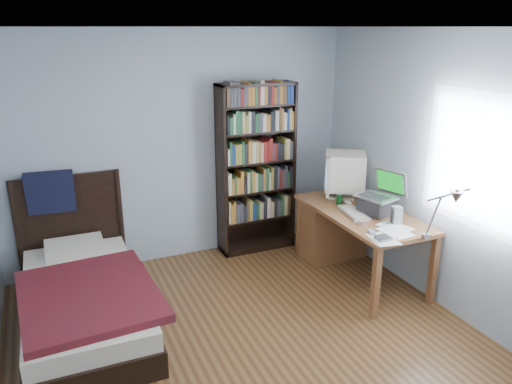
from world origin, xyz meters
TOP-DOWN VIEW (x-y plane):
  - room at (0.03, -0.00)m, footprint 4.20×4.24m
  - desk at (1.50, 1.24)m, footprint 0.75×1.51m
  - crt_monitor at (1.57, 1.30)m, footprint 0.61×0.56m
  - laptop at (1.60, 0.73)m, footprint 0.44×0.42m
  - desk_lamp at (1.52, -0.29)m, footprint 0.22×0.49m
  - keyboard at (1.38, 0.81)m, footprint 0.22×0.43m
  - speaker at (1.60, 0.43)m, footprint 0.11×0.11m
  - soda_can at (1.40, 1.10)m, footprint 0.06×0.06m
  - mouse at (1.50, 1.07)m, footprint 0.06×0.11m
  - phone_silver at (1.29, 0.57)m, footprint 0.09×0.11m
  - phone_grey at (1.25, 0.33)m, footprint 0.08×0.11m
  - external_drive at (1.26, 0.18)m, footprint 0.12×0.12m
  - bookshelf at (0.82, 1.94)m, footprint 0.87×0.30m
  - bed at (-1.20, 1.13)m, footprint 1.13×2.08m

SIDE VIEW (x-z plane):
  - bed at x=-1.20m, z-range -0.33..0.84m
  - desk at x=1.50m, z-range 0.05..0.78m
  - phone_silver at x=1.29m, z-range 0.73..0.75m
  - phone_grey at x=1.25m, z-range 0.73..0.75m
  - external_drive at x=1.26m, z-range 0.73..0.75m
  - keyboard at x=1.38m, z-range 0.72..0.76m
  - mouse at x=1.50m, z-range 0.73..0.77m
  - soda_can at x=1.40m, z-range 0.73..0.85m
  - speaker at x=1.60m, z-range 0.73..0.90m
  - laptop at x=1.60m, z-range 0.63..1.07m
  - bookshelf at x=0.82m, z-range 0.00..1.94m
  - crt_monitor at x=1.57m, z-range 0.76..1.26m
  - desk_lamp at x=1.52m, z-range 0.91..1.49m
  - room at x=0.03m, z-range 0.00..2.50m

